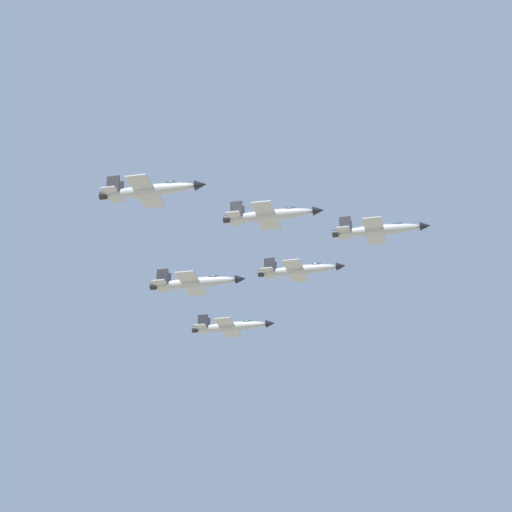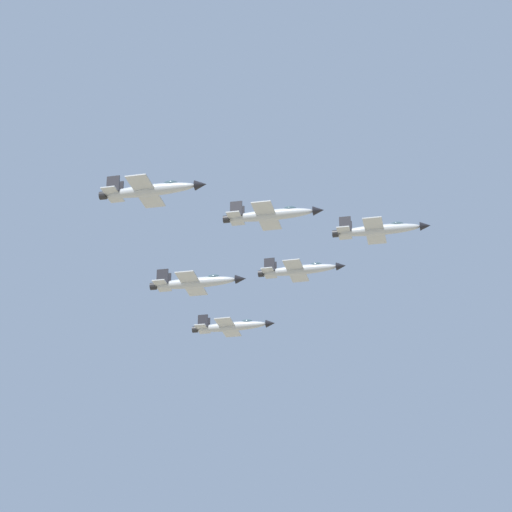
{
  "view_description": "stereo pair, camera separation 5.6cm",
  "coord_description": "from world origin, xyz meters",
  "px_view_note": "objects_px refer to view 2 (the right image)",
  "views": [
    {
      "loc": [
        87.46,
        -108.84,
        57.97
      ],
      "look_at": [
        -24.69,
        -16.74,
        127.1
      ],
      "focal_mm": 76.5,
      "sensor_mm": 36.0,
      "label": 1
    },
    {
      "loc": [
        87.5,
        -108.8,
        57.97
      ],
      "look_at": [
        -24.69,
        -16.74,
        127.1
      ],
      "focal_mm": 76.5,
      "sensor_mm": 36.0,
      "label": 2
    }
  ],
  "objects_px": {
    "jet_slot_rear": "(196,282)",
    "jet_right_wingman": "(271,215)",
    "jet_lead": "(379,230)",
    "jet_left_outer": "(232,326)",
    "jet_left_wingman": "(300,270)",
    "jet_right_outer": "(150,190)"
  },
  "relations": [
    {
      "from": "jet_left_wingman",
      "to": "jet_right_wingman",
      "type": "xyz_separation_m",
      "value": [
        14.56,
        -18.19,
        -2.17
      ]
    },
    {
      "from": "jet_slot_rear",
      "to": "jet_right_wingman",
      "type": "bearing_deg",
      "value": -40.76
    },
    {
      "from": "jet_left_outer",
      "to": "jet_right_outer",
      "type": "bearing_deg",
      "value": -89.77
    },
    {
      "from": "jet_lead",
      "to": "jet_right_wingman",
      "type": "distance_m",
      "value": 18.1
    },
    {
      "from": "jet_left_wingman",
      "to": "jet_right_wingman",
      "type": "height_order",
      "value": "jet_left_wingman"
    },
    {
      "from": "jet_left_wingman",
      "to": "jet_slot_rear",
      "type": "xyz_separation_m",
      "value": [
        -3.42,
        -17.66,
        -6.02
      ]
    },
    {
      "from": "jet_left_wingman",
      "to": "jet_left_outer",
      "type": "relative_size",
      "value": 0.99
    },
    {
      "from": "jet_right_outer",
      "to": "jet_slot_rear",
      "type": "xyz_separation_m",
      "value": [
        -14.56,
        18.19,
        -3.0
      ]
    },
    {
      "from": "jet_right_wingman",
      "to": "jet_slot_rear",
      "type": "xyz_separation_m",
      "value": [
        -17.98,
        0.53,
        -3.85
      ]
    },
    {
      "from": "jet_left_wingman",
      "to": "jet_right_outer",
      "type": "distance_m",
      "value": 37.66
    },
    {
      "from": "jet_right_wingman",
      "to": "jet_slot_rear",
      "type": "height_order",
      "value": "jet_right_wingman"
    },
    {
      "from": "jet_left_outer",
      "to": "jet_right_outer",
      "type": "xyz_separation_m",
      "value": [
        29.11,
        -36.39,
        0.86
      ]
    },
    {
      "from": "jet_lead",
      "to": "jet_left_outer",
      "type": "bearing_deg",
      "value": 138.79
    },
    {
      "from": "jet_left_outer",
      "to": "jet_slot_rear",
      "type": "xyz_separation_m",
      "value": [
        14.56,
        -18.19,
        -2.13
      ]
    },
    {
      "from": "jet_left_wingman",
      "to": "jet_right_wingman",
      "type": "distance_m",
      "value": 23.4
    },
    {
      "from": "jet_left_outer",
      "to": "jet_slot_rear",
      "type": "relative_size",
      "value": 0.98
    },
    {
      "from": "jet_right_wingman",
      "to": "jet_right_outer",
      "type": "distance_m",
      "value": 18.01
    },
    {
      "from": "jet_left_outer",
      "to": "jet_right_outer",
      "type": "relative_size",
      "value": 0.97
    },
    {
      "from": "jet_left_outer",
      "to": "jet_slot_rear",
      "type": "bearing_deg",
      "value": -89.77
    },
    {
      "from": "jet_right_wingman",
      "to": "jet_lead",
      "type": "bearing_deg",
      "value": 40.01
    },
    {
      "from": "jet_right_outer",
      "to": "jet_slot_rear",
      "type": "height_order",
      "value": "jet_right_outer"
    },
    {
      "from": "jet_lead",
      "to": "jet_left_wingman",
      "type": "distance_m",
      "value": 17.99
    }
  ]
}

